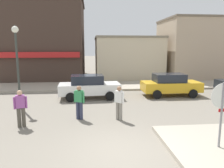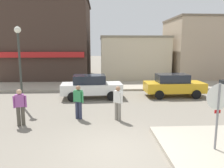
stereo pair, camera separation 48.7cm
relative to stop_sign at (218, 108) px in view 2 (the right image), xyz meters
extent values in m
plane|color=gray|center=(-3.17, 0.23, -1.52)|extent=(160.00, 160.00, 0.00)
cube|color=#A89E8C|center=(-3.17, 12.23, -1.44)|extent=(80.00, 4.00, 0.15)
cylinder|color=gray|center=(0.00, -0.01, -0.37)|extent=(0.07, 0.07, 2.30)
cylinder|color=red|center=(0.00, 0.01, 0.35)|extent=(0.76, 0.06, 0.76)
cylinder|color=white|center=(0.00, 0.00, 0.35)|extent=(0.82, 0.06, 0.82)
cube|color=red|center=(0.00, 0.01, -0.13)|extent=(0.20, 0.03, 0.11)
cylinder|color=#333833|center=(-8.10, 5.96, 0.58)|extent=(0.12, 0.12, 4.20)
cylinder|color=#333833|center=(-8.10, 5.96, -1.40)|extent=(0.24, 0.24, 0.24)
sphere|color=white|center=(-8.10, 5.96, 2.79)|extent=(0.36, 0.36, 0.36)
cone|color=#333833|center=(-8.10, 5.96, 2.94)|extent=(0.32, 0.32, 0.18)
cube|color=white|center=(-4.24, 8.00, -0.85)|extent=(4.09, 1.92, 0.66)
cube|color=#1E232D|center=(-4.39, 7.99, -0.24)|extent=(2.15, 1.51, 0.56)
cylinder|color=black|center=(-3.05, 8.92, -1.22)|extent=(0.61, 0.21, 0.60)
cylinder|color=black|center=(-2.95, 7.22, -1.22)|extent=(0.61, 0.21, 0.60)
cylinder|color=black|center=(-5.52, 8.78, -1.22)|extent=(0.61, 0.21, 0.60)
cylinder|color=black|center=(-5.43, 7.08, -1.22)|extent=(0.61, 0.21, 0.60)
cube|color=gold|center=(1.42, 8.21, -0.85)|extent=(4.01, 1.72, 0.66)
cube|color=#1E232D|center=(1.27, 8.21, -0.24)|extent=(2.09, 1.40, 0.56)
cylinder|color=black|center=(2.66, 9.07, -1.22)|extent=(0.60, 0.18, 0.60)
cylinder|color=black|center=(2.67, 7.37, -1.22)|extent=(0.60, 0.18, 0.60)
cylinder|color=black|center=(0.18, 9.06, -1.22)|extent=(0.60, 0.18, 0.60)
cylinder|color=black|center=(0.19, 7.36, -1.22)|extent=(0.60, 0.18, 0.60)
cylinder|color=#4C473D|center=(-7.21, 2.90, -1.09)|extent=(0.16, 0.16, 0.85)
cylinder|color=#4C473D|center=(-7.04, 2.95, -1.09)|extent=(0.16, 0.16, 0.85)
cube|color=#994C99|center=(-7.13, 2.92, -0.40)|extent=(0.40, 0.31, 0.54)
sphere|color=tan|center=(-7.13, 2.92, -0.02)|extent=(0.22, 0.22, 0.22)
cylinder|color=#994C99|center=(-7.35, 2.86, -0.45)|extent=(0.11, 0.11, 0.52)
cylinder|color=#994C99|center=(-6.90, 2.98, -0.45)|extent=(0.11, 0.11, 0.52)
cylinder|color=#2D334C|center=(-4.79, 3.76, -1.09)|extent=(0.16, 0.16, 0.85)
cylinder|color=#2D334C|center=(-4.62, 3.68, -1.09)|extent=(0.16, 0.16, 0.85)
cube|color=#338C51|center=(-4.71, 3.72, -0.40)|extent=(0.42, 0.36, 0.54)
sphere|color=#9E7051|center=(-4.71, 3.72, -0.02)|extent=(0.22, 0.22, 0.22)
cylinder|color=#338C51|center=(-4.91, 3.82, -0.45)|extent=(0.12, 0.12, 0.52)
cylinder|color=#338C51|center=(-4.50, 3.62, -0.45)|extent=(0.12, 0.12, 0.52)
cylinder|color=gray|center=(-2.79, 3.36, -1.09)|extent=(0.16, 0.16, 0.85)
cylinder|color=gray|center=(-2.91, 3.49, -1.09)|extent=(0.16, 0.16, 0.85)
cube|color=white|center=(-2.85, 3.42, -0.40)|extent=(0.41, 0.41, 0.54)
sphere|color=#9E7051|center=(-2.85, 3.42, -0.02)|extent=(0.22, 0.22, 0.22)
cylinder|color=white|center=(-2.69, 3.26, -0.45)|extent=(0.13, 0.13, 0.52)
cylinder|color=white|center=(-3.01, 3.59, -0.45)|extent=(0.13, 0.13, 0.52)
cube|color=#3D2D26|center=(-9.24, 18.42, 2.54)|extent=(8.64, 8.39, 8.11)
cube|color=#B21E1E|center=(-9.24, 14.08, 1.18)|extent=(8.21, 0.40, 0.50)
cube|color=black|center=(-9.24, 18.42, 6.71)|extent=(8.90, 8.64, 0.24)
cube|color=beige|center=(-0.08, 18.10, 0.63)|extent=(6.93, 6.81, 4.29)
cube|color=gray|center=(-0.08, 18.10, 2.87)|extent=(7.07, 6.95, 0.20)
cube|color=tan|center=(7.54, 17.03, 1.59)|extent=(7.30, 6.30, 6.21)
cube|color=#685B4C|center=(7.54, 17.03, 4.79)|extent=(7.45, 6.43, 0.20)
camera|label=1|loc=(-4.14, -6.35, 1.87)|focal=35.00mm
camera|label=2|loc=(-3.65, -6.39, 1.87)|focal=35.00mm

